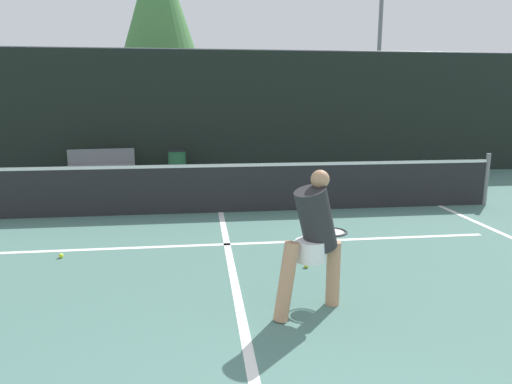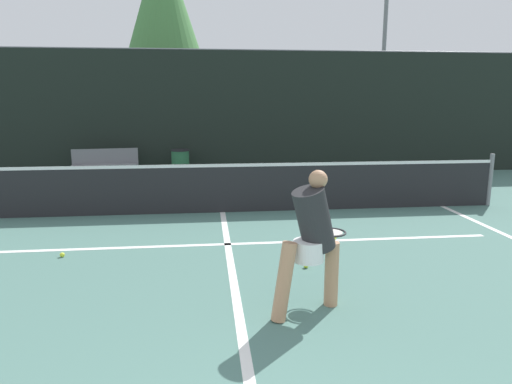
{
  "view_description": "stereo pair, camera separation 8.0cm",
  "coord_description": "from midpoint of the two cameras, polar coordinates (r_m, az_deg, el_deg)",
  "views": [
    {
      "loc": [
        -0.38,
        -0.86,
        2.17
      ],
      "look_at": [
        0.35,
        5.04,
        0.95
      ],
      "focal_mm": 32.0,
      "sensor_mm": 36.0,
      "label": 1
    },
    {
      "loc": [
        -0.3,
        -0.87,
        2.17
      ],
      "look_at": [
        0.35,
        5.04,
        0.95
      ],
      "focal_mm": 32.0,
      "sensor_mm": 36.0,
      "label": 2
    }
  ],
  "objects": [
    {
      "name": "court_service_line",
      "position": [
        6.98,
        -3.98,
        -6.53
      ],
      "size": [
        8.25,
        0.1,
        0.01
      ],
      "primitive_type": "cube",
      "color": "white",
      "rests_on": "ground"
    },
    {
      "name": "court_center_mark",
      "position": [
        6.0,
        -3.41,
        -9.61
      ],
      "size": [
        0.1,
        6.1,
        0.01
      ],
      "primitive_type": "cube",
      "color": "white",
      "rests_on": "ground"
    },
    {
      "name": "net",
      "position": [
        8.8,
        -4.75,
        0.69
      ],
      "size": [
        11.09,
        0.09,
        1.07
      ],
      "color": "slate",
      "rests_on": "ground"
    },
    {
      "name": "fence_back",
      "position": [
        13.11,
        -5.69,
        9.71
      ],
      "size": [
        24.0,
        0.06,
        3.52
      ],
      "color": "black",
      "rests_on": "ground"
    },
    {
      "name": "player_practicing",
      "position": [
        4.66,
        6.76,
        -5.62
      ],
      "size": [
        1.01,
        0.93,
        1.49
      ],
      "rotation": [
        0.0,
        0.0,
        0.45
      ],
      "color": "tan",
      "rests_on": "ground"
    },
    {
      "name": "tennis_ball_scattered_0",
      "position": [
        6.06,
        5.92,
        -9.1
      ],
      "size": [
        0.07,
        0.07,
        0.07
      ],
      "primitive_type": "sphere",
      "color": "#D1E033",
      "rests_on": "ground"
    },
    {
      "name": "tennis_ball_scattered_1",
      "position": [
        6.95,
        -23.5,
        -7.31
      ],
      "size": [
        0.07,
        0.07,
        0.07
      ],
      "primitive_type": "sphere",
      "color": "#D1E033",
      "rests_on": "ground"
    },
    {
      "name": "tennis_ball_scattered_3",
      "position": [
        7.31,
        9.37,
        -5.56
      ],
      "size": [
        0.07,
        0.07,
        0.07
      ],
      "primitive_type": "sphere",
      "color": "#D1E033",
      "rests_on": "ground"
    },
    {
      "name": "courtside_bench",
      "position": [
        12.79,
        -18.9,
        3.34
      ],
      "size": [
        1.73,
        0.6,
        0.86
      ],
      "rotation": [
        0.0,
        0.0,
        0.13
      ],
      "color": "slate",
      "rests_on": "ground"
    },
    {
      "name": "trash_bin",
      "position": [
        12.64,
        -10.0,
        3.42
      ],
      "size": [
        0.5,
        0.5,
        0.82
      ],
      "color": "#28603D",
      "rests_on": "ground"
    },
    {
      "name": "parked_car",
      "position": [
        16.9,
        -14.5,
        5.85
      ],
      "size": [
        1.65,
        4.36,
        1.39
      ],
      "color": "maroon",
      "rests_on": "ground"
    },
    {
      "name": "floodlight_mast",
      "position": [
        19.66,
        15.23,
        20.65
      ],
      "size": [
        1.1,
        0.24,
        8.49
      ],
      "color": "slate",
      "rests_on": "ground"
    },
    {
      "name": "tree_west",
      "position": [
        17.93,
        -12.24,
        22.24
      ],
      "size": [
        2.95,
        2.95,
        7.88
      ],
      "color": "brown",
      "rests_on": "ground"
    },
    {
      "name": "building_far",
      "position": [
        32.62,
        -6.65,
        12.0
      ],
      "size": [
        36.0,
        2.4,
        4.89
      ],
      "primitive_type": "cube",
      "color": "beige",
      "rests_on": "ground"
    }
  ]
}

